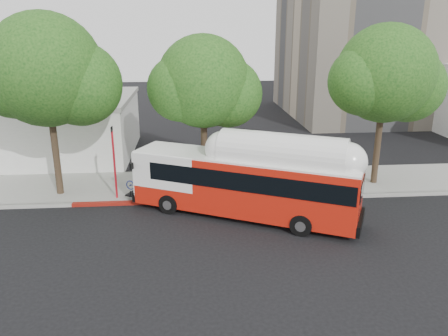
% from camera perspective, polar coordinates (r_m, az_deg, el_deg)
% --- Properties ---
extents(ground, '(120.00, 120.00, 0.00)m').
position_cam_1_polar(ground, '(19.90, 1.11, -8.58)').
color(ground, black).
rests_on(ground, ground).
extents(sidewalk, '(60.00, 5.00, 0.15)m').
position_cam_1_polar(sidewalk, '(25.84, -0.36, -2.04)').
color(sidewalk, gray).
rests_on(sidewalk, ground).
extents(curb_strip, '(60.00, 0.30, 0.15)m').
position_cam_1_polar(curb_strip, '(23.42, 0.13, -4.19)').
color(curb_strip, gray).
rests_on(curb_strip, ground).
extents(red_curb_segment, '(10.00, 0.32, 0.16)m').
position_cam_1_polar(red_curb_segment, '(23.37, -7.24, -4.38)').
color(red_curb_segment, maroon).
rests_on(red_curb_segment, ground).
extents(street_tree_left, '(6.67, 5.80, 9.74)m').
position_cam_1_polar(street_tree_left, '(24.33, -21.08, 11.36)').
color(street_tree_left, '#2D2116').
rests_on(street_tree_left, ground).
extents(street_tree_mid, '(5.75, 5.00, 8.62)m').
position_cam_1_polar(street_tree_mid, '(24.01, -1.74, 10.76)').
color(street_tree_mid, '#2D2116').
rests_on(street_tree_mid, ground).
extents(street_tree_right, '(6.21, 5.40, 9.18)m').
position_cam_1_polar(street_tree_right, '(26.29, 21.11, 10.98)').
color(street_tree_right, '#2D2116').
rests_on(street_tree_right, ground).
extents(low_commercial_bldg, '(16.20, 10.20, 4.25)m').
position_cam_1_polar(low_commercial_bldg, '(34.63, -25.29, 4.93)').
color(low_commercial_bldg, silver).
rests_on(low_commercial_bldg, ground).
extents(transit_bus, '(11.44, 7.03, 3.48)m').
position_cam_1_polar(transit_bus, '(21.08, 2.80, -2.24)').
color(transit_bus, red).
rests_on(transit_bus, ground).
extents(signal_pole, '(0.11, 0.38, 4.03)m').
position_cam_1_polar(signal_pole, '(23.61, -14.12, 0.57)').
color(signal_pole, red).
rests_on(signal_pole, ground).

